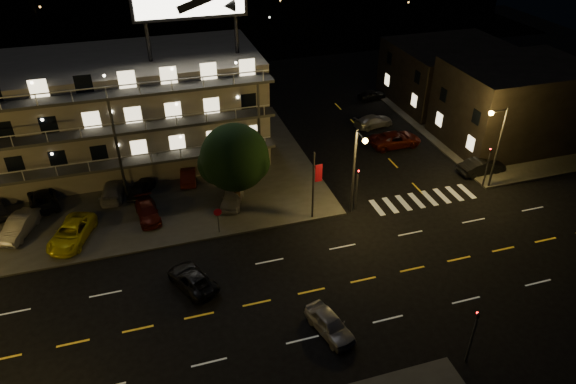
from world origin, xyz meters
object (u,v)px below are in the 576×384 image
object	(u,v)px
lot_car_4	(232,197)
road_car_west	(192,279)
lot_car_7	(113,190)
road_car_east	(330,324)
side_car_0	(482,166)
tree	(234,159)
lot_car_2	(72,233)

from	to	relation	value
lot_car_4	road_car_west	size ratio (longest dim) A/B	0.93
lot_car_7	road_car_east	xyz separation A→B (m)	(12.99, -20.52, -0.15)
lot_car_7	side_car_0	xyz separation A→B (m)	(34.38, -5.99, -0.07)
road_car_east	tree	bearing A→B (deg)	84.57
lot_car_4	lot_car_7	size ratio (longest dim) A/B	0.88
lot_car_4	road_car_east	world-z (taller)	lot_car_4
lot_car_2	lot_car_7	distance (m)	6.60
lot_car_7	side_car_0	bearing A→B (deg)	178.96
tree	side_car_0	xyz separation A→B (m)	(24.00, -1.56, -3.89)
lot_car_4	side_car_0	size ratio (longest dim) A/B	0.89
tree	lot_car_7	xyz separation A→B (m)	(-10.38, 4.44, -3.82)
side_car_0	road_car_east	size ratio (longest dim) A/B	1.15
tree	road_car_west	xyz separation A→B (m)	(-5.24, -9.20, -4.03)
lot_car_2	road_car_east	bearing A→B (deg)	-21.56
lot_car_4	tree	bearing A→B (deg)	-5.77
tree	side_car_0	world-z (taller)	tree
lot_car_4	road_car_west	world-z (taller)	lot_car_4
side_car_0	lot_car_4	bearing A→B (deg)	84.21
side_car_0	road_car_west	distance (m)	30.22
lot_car_7	side_car_0	distance (m)	34.89
road_car_west	lot_car_7	bearing A→B (deg)	-93.92
tree	road_car_east	size ratio (longest dim) A/B	1.88
tree	lot_car_4	bearing A→B (deg)	152.85
road_car_east	lot_car_7	bearing A→B (deg)	107.67
lot_car_4	road_car_west	distance (m)	10.58
road_car_east	lot_car_4	bearing A→B (deg)	85.65
lot_car_2	road_car_west	xyz separation A→B (m)	(8.41, -7.91, -0.26)
lot_car_2	road_car_west	distance (m)	11.55
tree	road_car_west	world-z (taller)	tree
lot_car_4	lot_car_7	world-z (taller)	lot_car_4
road_car_east	road_car_west	world-z (taller)	road_car_east
lot_car_7	lot_car_2	bearing A→B (deg)	69.05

